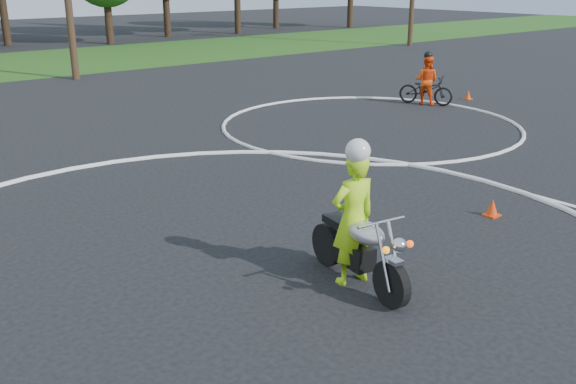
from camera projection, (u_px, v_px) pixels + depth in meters
ground at (396, 356)px, 6.88m from camera, size 120.00×120.00×0.00m
course_markings at (292, 205)px, 11.36m from camera, size 19.05×19.05×0.12m
primary_motorcycle at (360, 249)px, 8.30m from camera, size 0.76×2.01×1.06m
rider_primary_grp at (353, 215)px, 8.26m from camera, size 0.71×0.53×1.97m
rider_second_grp at (426, 86)px, 20.15m from camera, size 1.19×1.83×1.66m
traffic_cones at (461, 180)px, 12.33m from camera, size 24.59×12.18×0.30m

